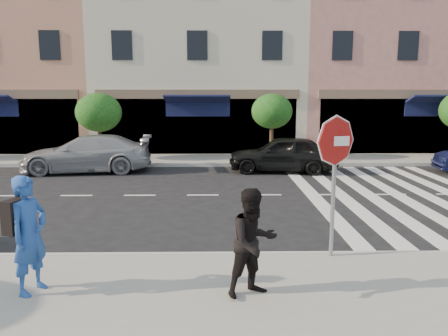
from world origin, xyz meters
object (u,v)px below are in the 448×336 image
at_px(walker, 253,243).
at_px(car_far_left, 87,154).
at_px(photographer, 29,235).
at_px(stop_sign, 335,156).
at_px(car_far_mid, 283,154).

height_order(walker, car_far_left, walker).
xyz_separation_m(photographer, car_far_left, (-2.47, 11.34, -0.31)).
bearing_deg(walker, stop_sign, 16.27).
height_order(stop_sign, car_far_left, stop_sign).
height_order(stop_sign, walker, stop_sign).
bearing_deg(stop_sign, car_far_mid, 77.02).
distance_m(stop_sign, car_far_left, 12.50).
xyz_separation_m(photographer, car_far_mid, (5.55, 11.22, -0.32)).
relative_size(car_far_left, car_far_mid, 1.19).
bearing_deg(car_far_mid, car_far_left, -84.19).
distance_m(car_far_left, car_far_mid, 8.03).
xyz_separation_m(stop_sign, car_far_mid, (0.53, 9.79, -1.33)).
bearing_deg(photographer, car_far_left, 32.10).
relative_size(stop_sign, photographer, 1.45).
height_order(photographer, walker, photographer).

